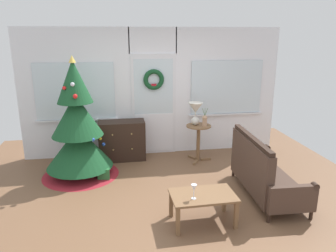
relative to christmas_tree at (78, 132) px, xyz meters
The scene contains 11 objects.
ground_plane 1.99m from the christmas_tree, 38.64° to the right, with size 6.76×6.76×0.00m, color brown.
back_wall_with_door 1.78m from the christmas_tree, 33.46° to the left, with size 5.20×0.19×2.55m.
christmas_tree is the anchor object (origin of this frame).
dresser_cabinet 1.08m from the christmas_tree, 40.74° to the left, with size 0.90×0.45×0.78m.
settee_sofa 3.11m from the christmas_tree, 23.61° to the right, with size 0.78×1.63×0.96m.
side_table 2.26m from the christmas_tree, ahead, with size 0.50×0.48×0.72m.
table_lamp 2.20m from the christmas_tree, ahead, with size 0.28×0.28×0.44m.
flower_vase 2.34m from the christmas_tree, ahead, with size 0.11×0.10×0.35m.
coffee_table 2.55m from the christmas_tree, 46.38° to the right, with size 0.85×0.54×0.41m.
wine_glass 2.50m from the christmas_tree, 50.29° to the right, with size 0.08×0.08×0.20m.
gift_box 0.84m from the christmas_tree, 30.84° to the right, with size 0.20×0.18×0.20m, color #266633.
Camera 1 is at (-0.75, -4.36, 2.41)m, focal length 34.65 mm.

